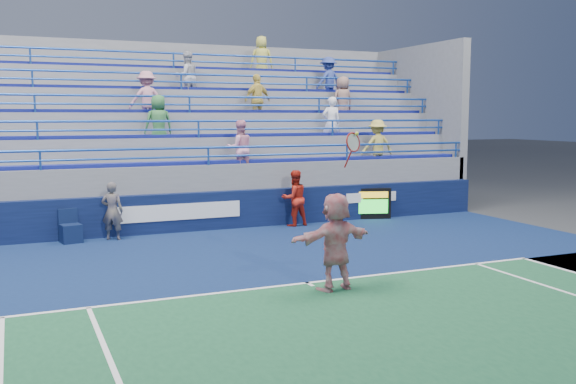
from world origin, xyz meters
name	(u,v)px	position (x,y,z in m)	size (l,w,h in m)	color
ground	(307,284)	(0.00, 0.00, 0.00)	(120.00, 120.00, 0.00)	#333538
sponsor_wall	(211,211)	(0.00, 6.50, 0.55)	(18.00, 0.32, 1.10)	#091233
bleacher_stand	(179,167)	(0.01, 10.27, 1.55)	(18.00, 5.60, 6.13)	slate
serve_speed_board	(369,204)	(5.10, 6.34, 0.50)	(1.41, 0.56, 0.99)	black
judge_chair	(71,232)	(-3.87, 6.09, 0.28)	(0.57, 0.57, 0.87)	#0C183B
tennis_player	(335,242)	(0.29, -0.60, 0.93)	(1.77, 0.77, 2.96)	white
line_judge	(112,211)	(-2.82, 6.03, 0.77)	(0.56, 0.37, 1.55)	#16183C
ball_girl	(294,198)	(2.44, 6.13, 0.83)	(0.81, 0.63, 1.67)	red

